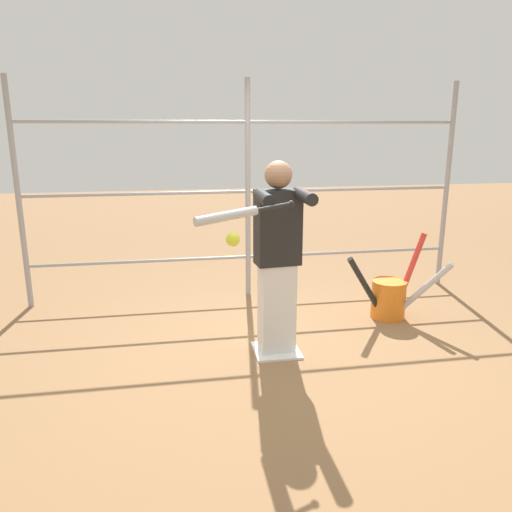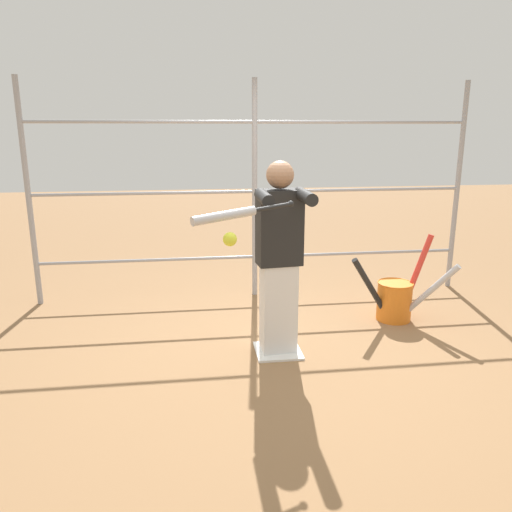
{
  "view_description": "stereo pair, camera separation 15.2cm",
  "coord_description": "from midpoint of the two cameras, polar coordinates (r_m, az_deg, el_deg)",
  "views": [
    {
      "loc": [
        0.89,
        4.01,
        1.95
      ],
      "look_at": [
        0.24,
        0.3,
        0.97
      ],
      "focal_mm": 35.0,
      "sensor_mm": 36.0,
      "label": 1
    },
    {
      "loc": [
        0.73,
        4.03,
        1.95
      ],
      "look_at": [
        0.24,
        0.3,
        0.97
      ],
      "focal_mm": 35.0,
      "sensor_mm": 36.0,
      "label": 2
    }
  ],
  "objects": [
    {
      "name": "ground_plane",
      "position": [
        4.54,
        1.37,
        -10.85
      ],
      "size": [
        24.0,
        24.0,
        0.0
      ],
      "primitive_type": "plane",
      "color": "olive"
    },
    {
      "name": "home_plate",
      "position": [
        4.54,
        1.37,
        -10.74
      ],
      "size": [
        0.4,
        0.4,
        0.02
      ],
      "color": "white",
      "rests_on": "ground"
    },
    {
      "name": "fence_backstop",
      "position": [
        5.72,
        -1.71,
        7.37
      ],
      "size": [
        4.98,
        0.06,
        2.46
      ],
      "color": "#939399",
      "rests_on": "ground"
    },
    {
      "name": "batter",
      "position": [
        4.21,
        1.48,
        0.3
      ],
      "size": [
        0.43,
        0.59,
        1.68
      ],
      "color": "silver",
      "rests_on": "ground"
    },
    {
      "name": "baseball_bat_swinging",
      "position": [
        3.43,
        -3.64,
        4.77
      ],
      "size": [
        0.77,
        0.39,
        0.11
      ],
      "color": "black"
    },
    {
      "name": "softball_in_flight",
      "position": [
        3.36,
        -3.97,
        1.89
      ],
      "size": [
        0.1,
        0.1,
        0.1
      ],
      "color": "yellow"
    },
    {
      "name": "bat_bucket",
      "position": [
        5.37,
        14.29,
        -4.52
      ],
      "size": [
        1.02,
        0.61,
        0.9
      ],
      "color": "orange",
      "rests_on": "ground"
    }
  ]
}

